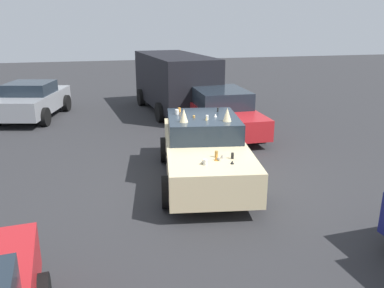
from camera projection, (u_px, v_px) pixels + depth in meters
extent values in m
plane|color=#2D2D30|center=(204.00, 180.00, 9.22)|extent=(60.00, 60.00, 0.00)
cube|color=beige|center=(205.00, 155.00, 9.03)|extent=(4.56, 2.42, 0.69)
cube|color=#1E2833|center=(203.00, 126.00, 9.26)|extent=(2.12, 1.89, 0.46)
cylinder|color=black|center=(257.00, 189.00, 7.92)|extent=(0.68, 0.32, 0.65)
cylinder|color=black|center=(167.00, 192.00, 7.77)|extent=(0.68, 0.32, 0.65)
cylinder|color=black|center=(232.00, 148.00, 10.47)|extent=(0.68, 0.32, 0.65)
cylinder|color=black|center=(165.00, 150.00, 10.33)|extent=(0.68, 0.32, 0.65)
ellipsoid|color=black|center=(257.00, 168.00, 7.80)|extent=(0.11, 0.04, 0.11)
ellipsoid|color=black|center=(254.00, 176.00, 8.02)|extent=(0.14, 0.04, 0.10)
ellipsoid|color=black|center=(165.00, 141.00, 9.64)|extent=(0.18, 0.05, 0.11)
ellipsoid|color=black|center=(231.00, 136.00, 10.59)|extent=(0.16, 0.05, 0.08)
ellipsoid|color=black|center=(254.00, 177.00, 8.01)|extent=(0.16, 0.04, 0.09)
ellipsoid|color=black|center=(165.00, 143.00, 9.81)|extent=(0.16, 0.05, 0.12)
ellipsoid|color=black|center=(167.00, 161.00, 8.50)|extent=(0.15, 0.04, 0.15)
ellipsoid|color=black|center=(165.00, 140.00, 10.66)|extent=(0.17, 0.05, 0.15)
ellipsoid|color=black|center=(235.00, 140.00, 9.93)|extent=(0.13, 0.04, 0.13)
ellipsoid|color=black|center=(236.00, 146.00, 9.80)|extent=(0.17, 0.05, 0.11)
ellipsoid|color=black|center=(237.00, 146.00, 9.69)|extent=(0.18, 0.05, 0.13)
ellipsoid|color=black|center=(166.00, 154.00, 8.86)|extent=(0.17, 0.05, 0.08)
cone|color=#A87A38|center=(203.00, 161.00, 7.49)|extent=(0.11, 0.11, 0.08)
cone|color=gray|center=(222.00, 156.00, 7.76)|extent=(0.09, 0.09, 0.08)
sphere|color=silver|center=(203.00, 162.00, 7.45)|extent=(0.05, 0.05, 0.05)
cylinder|color=#A87A38|center=(216.00, 154.00, 7.80)|extent=(0.09, 0.09, 0.13)
cone|color=orange|center=(217.00, 157.00, 7.62)|extent=(0.12, 0.12, 0.14)
cone|color=black|center=(232.00, 162.00, 7.44)|extent=(0.09, 0.09, 0.07)
sphere|color=gray|center=(219.00, 159.00, 7.61)|extent=(0.08, 0.08, 0.08)
cylinder|color=black|center=(232.00, 156.00, 7.72)|extent=(0.08, 0.08, 0.12)
cylinder|color=silver|center=(205.00, 162.00, 7.39)|extent=(0.11, 0.11, 0.11)
cone|color=silver|center=(215.00, 115.00, 9.11)|extent=(0.10, 0.10, 0.08)
cylinder|color=black|center=(218.00, 110.00, 9.65)|extent=(0.06, 0.06, 0.10)
cylinder|color=silver|center=(177.00, 112.00, 9.36)|extent=(0.11, 0.11, 0.11)
cylinder|color=#A87A38|center=(194.00, 117.00, 9.04)|extent=(0.08, 0.08, 0.05)
cone|color=tan|center=(206.00, 118.00, 8.79)|extent=(0.04, 0.04, 0.11)
cylinder|color=orange|center=(179.00, 110.00, 9.60)|extent=(0.08, 0.08, 0.10)
cylinder|color=silver|center=(207.00, 118.00, 8.84)|extent=(0.08, 0.08, 0.11)
cone|color=beige|center=(227.00, 115.00, 8.69)|extent=(0.19, 0.19, 0.30)
cone|color=beige|center=(184.00, 115.00, 8.61)|extent=(0.19, 0.19, 0.30)
cube|color=black|center=(175.00, 80.00, 15.88)|extent=(5.45, 2.57, 1.96)
cube|color=#1E2833|center=(190.00, 76.00, 14.11)|extent=(0.30, 1.81, 0.71)
cylinder|color=black|center=(213.00, 108.00, 15.08)|extent=(0.74, 0.31, 0.72)
cylinder|color=black|center=(160.00, 112.00, 14.40)|extent=(0.74, 0.31, 0.72)
cylinder|color=black|center=(187.00, 94.00, 17.92)|extent=(0.74, 0.31, 0.72)
cylinder|color=black|center=(141.00, 97.00, 17.24)|extent=(0.74, 0.31, 0.72)
cube|color=gray|center=(33.00, 102.00, 14.92)|extent=(4.21, 2.60, 0.67)
cube|color=#1E2833|center=(30.00, 88.00, 14.65)|extent=(1.92, 1.89, 0.43)
cylinder|color=black|center=(24.00, 103.00, 16.16)|extent=(0.70, 0.38, 0.66)
cylinder|color=black|center=(66.00, 103.00, 16.16)|extent=(0.70, 0.38, 0.66)
cylinder|color=black|center=(45.00, 117.00, 13.84)|extent=(0.70, 0.38, 0.66)
cube|color=red|center=(221.00, 115.00, 13.06)|extent=(4.61, 1.85, 0.61)
cube|color=#1E2833|center=(221.00, 97.00, 12.98)|extent=(2.16, 1.65, 0.54)
cylinder|color=black|center=(262.00, 132.00, 12.01)|extent=(0.61, 0.23, 0.61)
cylinder|color=black|center=(206.00, 136.00, 11.63)|extent=(0.61, 0.23, 0.61)
cylinder|color=black|center=(233.00, 112.00, 14.65)|extent=(0.61, 0.23, 0.61)
cylinder|color=black|center=(186.00, 115.00, 14.27)|extent=(0.61, 0.23, 0.61)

